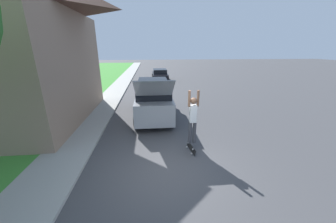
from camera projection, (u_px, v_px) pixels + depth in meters
ground_plane at (166, 169)px, 6.11m from camera, size 120.00×120.00×0.00m
lawn at (22, 114)px, 11.02m from camera, size 10.00×80.00×0.08m
sidewalk at (99, 112)px, 11.42m from camera, size 1.80×80.00×0.10m
suv_parked at (153, 98)px, 10.57m from camera, size 2.03×5.66×2.59m
car_down_street at (160, 75)px, 22.68m from camera, size 1.91×4.15×1.35m
skateboarder at (193, 117)px, 6.91m from camera, size 0.41×0.24×2.06m
skateboard at (191, 148)px, 7.09m from camera, size 0.24×0.77×0.26m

